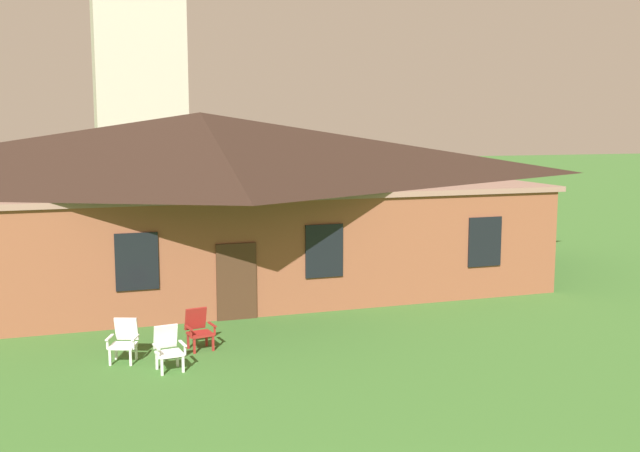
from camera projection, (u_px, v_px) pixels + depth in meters
brick_building at (202, 197)px, 24.68m from camera, size 21.30×10.40×5.65m
dome_tower at (138, 49)px, 41.58m from camera, size 5.18×5.18×20.43m
lawn_chair_by_porch at (124, 339)px, 16.78m from camera, size 0.77×0.82×0.96m
lawn_chair_near_door at (168, 347)px, 16.19m from camera, size 0.70×0.73×0.96m
lawn_chair_left_end at (198, 328)px, 17.69m from camera, size 0.71×0.75×0.96m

